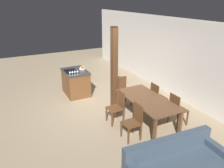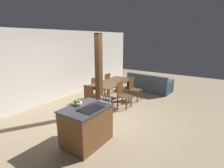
# 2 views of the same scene
# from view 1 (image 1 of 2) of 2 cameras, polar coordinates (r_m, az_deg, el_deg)

# --- Properties ---
(ground_plane) EXTENTS (16.00, 16.00, 0.00)m
(ground_plane) POSITION_cam_1_polar(r_m,az_deg,el_deg) (7.20, -3.60, -5.72)
(ground_plane) COLOR #9E896B
(wall_back) EXTENTS (11.20, 0.08, 2.70)m
(wall_back) POSITION_cam_1_polar(r_m,az_deg,el_deg) (8.12, 14.41, 7.06)
(wall_back) COLOR silver
(wall_back) RESTS_ON ground_plane
(kitchen_island) EXTENTS (1.10, 0.80, 0.91)m
(kitchen_island) POSITION_cam_1_polar(r_m,az_deg,el_deg) (7.98, -9.43, 0.43)
(kitchen_island) COLOR brown
(kitchen_island) RESTS_ON ground_plane
(fruit_bowl) EXTENTS (0.21, 0.21, 0.12)m
(fruit_bowl) POSITION_cam_1_polar(r_m,az_deg,el_deg) (7.89, -7.84, 4.12)
(fruit_bowl) COLOR silver
(fruit_bowl) RESTS_ON kitchen_island
(wine_glass_near) EXTENTS (0.07, 0.07, 0.16)m
(wine_glass_near) POSITION_cam_1_polar(r_m,az_deg,el_deg) (7.28, -10.96, 3.03)
(wine_glass_near) COLOR silver
(wine_glass_near) RESTS_ON kitchen_island
(wine_glass_middle) EXTENTS (0.07, 0.07, 0.16)m
(wine_glass_middle) POSITION_cam_1_polar(r_m,az_deg,el_deg) (7.30, -10.32, 3.14)
(wine_glass_middle) COLOR silver
(wine_glass_middle) RESTS_ON kitchen_island
(wine_glass_far) EXTENTS (0.07, 0.07, 0.16)m
(wine_glass_far) POSITION_cam_1_polar(r_m,az_deg,el_deg) (7.32, -9.68, 3.24)
(wine_glass_far) COLOR silver
(wine_glass_far) RESTS_ON kitchen_island
(wine_glass_end) EXTENTS (0.07, 0.07, 0.16)m
(wine_glass_end) POSITION_cam_1_polar(r_m,az_deg,el_deg) (7.34, -9.05, 3.34)
(wine_glass_end) COLOR silver
(wine_glass_end) RESTS_ON kitchen_island
(dining_table) EXTENTS (1.92, 0.93, 0.75)m
(dining_table) POSITION_cam_1_polar(r_m,az_deg,el_deg) (6.04, 9.15, -4.66)
(dining_table) COLOR brown
(dining_table) RESTS_ON ground_plane
(dining_chair_near_left) EXTENTS (0.40, 0.40, 0.92)m
(dining_chair_near_left) POSITION_cam_1_polar(r_m,az_deg,el_deg) (6.11, 1.39, -5.88)
(dining_chair_near_left) COLOR brown
(dining_chair_near_left) RESTS_ON ground_plane
(dining_chair_near_right) EXTENTS (0.40, 0.40, 0.92)m
(dining_chair_near_right) POSITION_cam_1_polar(r_m,az_deg,el_deg) (5.47, 5.74, -9.61)
(dining_chair_near_right) COLOR brown
(dining_chair_near_right) RESTS_ON ground_plane
(dining_chair_far_left) EXTENTS (0.40, 0.40, 0.92)m
(dining_chair_far_left) POSITION_cam_1_polar(r_m,az_deg,el_deg) (6.81, 11.68, -3.32)
(dining_chair_far_left) COLOR brown
(dining_chair_far_left) RESTS_ON ground_plane
(dining_chair_far_right) EXTENTS (0.40, 0.40, 0.92)m
(dining_chair_far_right) POSITION_cam_1_polar(r_m,az_deg,el_deg) (6.24, 16.58, -6.27)
(dining_chair_far_right) COLOR brown
(dining_chair_far_right) RESTS_ON ground_plane
(dining_chair_head_end) EXTENTS (0.40, 0.40, 0.92)m
(dining_chair_head_end) POSITION_cam_1_polar(r_m,az_deg,el_deg) (7.13, 2.84, -1.70)
(dining_chair_head_end) COLOR brown
(dining_chair_head_end) RESTS_ON ground_plane
(timber_post) EXTENTS (0.17, 0.17, 2.54)m
(timber_post) POSITION_cam_1_polar(r_m,az_deg,el_deg) (6.68, 0.57, 3.94)
(timber_post) COLOR #4C2D19
(timber_post) RESTS_ON ground_plane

